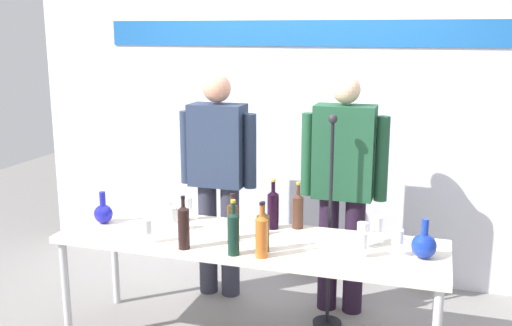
% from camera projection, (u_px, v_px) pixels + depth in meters
% --- Properties ---
extents(back_wall, '(4.67, 0.11, 3.00)m').
position_uv_depth(back_wall, '(301.00, 92.00, 4.73)').
color(back_wall, silver).
rests_on(back_wall, ground).
extents(display_table, '(2.39, 0.70, 0.73)m').
position_uv_depth(display_table, '(249.00, 247.00, 3.66)').
color(display_table, beige).
rests_on(display_table, ground).
extents(decanter_blue_left, '(0.13, 0.13, 0.22)m').
position_uv_depth(decanter_blue_left, '(104.00, 213.00, 3.93)').
color(decanter_blue_left, '#1D1EB2').
rests_on(decanter_blue_left, display_table).
extents(decanter_blue_right, '(0.14, 0.14, 0.23)m').
position_uv_depth(decanter_blue_right, '(424.00, 245.00, 3.33)').
color(decanter_blue_right, '#15309F').
rests_on(decanter_blue_right, display_table).
extents(presenter_left, '(0.59, 0.22, 1.69)m').
position_uv_depth(presenter_left, '(218.00, 172.00, 4.37)').
color(presenter_left, '#2E2F3E').
rests_on(presenter_left, ground).
extents(presenter_right, '(0.60, 0.22, 1.70)m').
position_uv_depth(presenter_right, '(343.00, 181.00, 4.10)').
color(presenter_right, black).
rests_on(presenter_right, ground).
extents(wine_bottle_0, '(0.07, 0.07, 0.30)m').
position_uv_depth(wine_bottle_0, '(263.00, 230.00, 3.41)').
color(wine_bottle_0, '#46360D').
rests_on(wine_bottle_0, display_table).
extents(wine_bottle_1, '(0.07, 0.07, 0.29)m').
position_uv_depth(wine_bottle_1, '(232.00, 219.00, 3.62)').
color(wine_bottle_1, '#44260D').
rests_on(wine_bottle_1, display_table).
extents(wine_bottle_2, '(0.07, 0.07, 0.32)m').
position_uv_depth(wine_bottle_2, '(262.00, 235.00, 3.32)').
color(wine_bottle_2, '#C86221').
rests_on(wine_bottle_2, display_table).
extents(wine_bottle_3, '(0.07, 0.07, 0.33)m').
position_uv_depth(wine_bottle_3, '(273.00, 208.00, 3.80)').
color(wine_bottle_3, black).
rests_on(wine_bottle_3, display_table).
extents(wine_bottle_4, '(0.07, 0.07, 0.33)m').
position_uv_depth(wine_bottle_4, '(233.00, 232.00, 3.36)').
color(wine_bottle_4, '#112E24').
rests_on(wine_bottle_4, display_table).
extents(wine_bottle_5, '(0.07, 0.07, 0.31)m').
position_uv_depth(wine_bottle_5, '(298.00, 210.00, 3.81)').
color(wine_bottle_5, '#482A1D').
rests_on(wine_bottle_5, display_table).
extents(wine_bottle_6, '(0.07, 0.07, 0.32)m').
position_uv_depth(wine_bottle_6, '(184.00, 226.00, 3.45)').
color(wine_bottle_6, black).
rests_on(wine_bottle_6, display_table).
extents(wine_glass_left_0, '(0.06, 0.06, 0.15)m').
position_uv_depth(wine_glass_left_0, '(147.00, 227.00, 3.55)').
color(wine_glass_left_0, white).
rests_on(wine_glass_left_0, display_table).
extents(wine_glass_left_1, '(0.07, 0.07, 0.16)m').
position_uv_depth(wine_glass_left_1, '(172.00, 214.00, 3.77)').
color(wine_glass_left_1, white).
rests_on(wine_glass_left_1, display_table).
extents(wine_glass_left_2, '(0.06, 0.06, 0.16)m').
position_uv_depth(wine_glass_left_2, '(187.00, 203.00, 3.98)').
color(wine_glass_left_2, white).
rests_on(wine_glass_left_2, display_table).
extents(wine_glass_left_3, '(0.07, 0.07, 0.15)m').
position_uv_depth(wine_glass_left_3, '(167.00, 208.00, 3.92)').
color(wine_glass_left_3, white).
rests_on(wine_glass_left_3, display_table).
extents(wine_glass_right_0, '(0.07, 0.07, 0.16)m').
position_uv_depth(wine_glass_right_0, '(398.00, 237.00, 3.34)').
color(wine_glass_right_0, white).
rests_on(wine_glass_right_0, display_table).
extents(wine_glass_right_1, '(0.07, 0.07, 0.17)m').
position_uv_depth(wine_glass_right_1, '(376.00, 224.00, 3.54)').
color(wine_glass_right_1, white).
rests_on(wine_glass_right_1, display_table).
extents(wine_glass_right_2, '(0.07, 0.07, 0.16)m').
position_uv_depth(wine_glass_right_2, '(363.00, 230.00, 3.46)').
color(wine_glass_right_2, white).
rests_on(wine_glass_right_2, display_table).
extents(wine_glass_right_3, '(0.06, 0.06, 0.15)m').
position_uv_depth(wine_glass_right_3, '(362.00, 241.00, 3.32)').
color(wine_glass_right_3, white).
rests_on(wine_glass_right_3, display_table).
extents(microphone_stand, '(0.20, 0.20, 1.47)m').
position_uv_depth(microphone_stand, '(329.00, 258.00, 3.98)').
color(microphone_stand, black).
rests_on(microphone_stand, ground).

